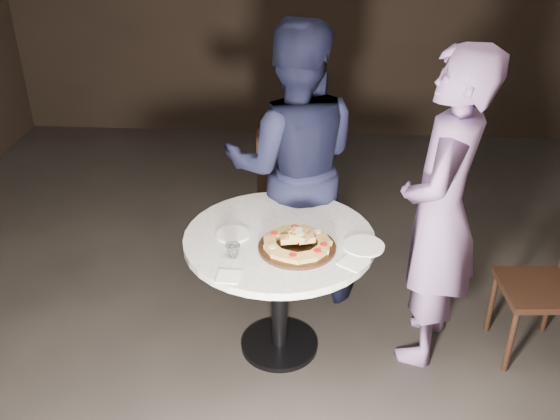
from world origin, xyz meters
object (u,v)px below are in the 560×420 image
at_px(diner_navy, 294,165).
at_px(water_glass, 233,251).
at_px(chair_right, 557,279).
at_px(table, 279,258).
at_px(diner_teal, 440,213).
at_px(serving_board, 297,247).
at_px(chair_far, 293,180).
at_px(focaccia_pile, 297,241).

bearing_deg(diner_navy, water_glass, 69.58).
xyz_separation_m(chair_right, diner_navy, (-1.48, 0.55, 0.39)).
xyz_separation_m(table, diner_navy, (0.05, 0.63, 0.27)).
bearing_deg(diner_teal, serving_board, -56.39).
distance_m(diner_navy, diner_teal, 0.97).
xyz_separation_m(water_glass, diner_navy, (0.27, 0.84, 0.09)).
relative_size(chair_right, diner_navy, 0.49).
bearing_deg(chair_far, water_glass, 93.13).
distance_m(chair_right, diner_navy, 1.63).
xyz_separation_m(chair_right, diner_teal, (-0.69, -0.01, 0.40)).
bearing_deg(water_glass, table, 43.86).
bearing_deg(serving_board, chair_far, 93.43).
distance_m(serving_board, chair_far, 1.27).
bearing_deg(diner_teal, chair_far, -122.88).
relative_size(serving_board, chair_right, 0.46).
xyz_separation_m(serving_board, chair_right, (1.43, 0.20, -0.28)).
bearing_deg(focaccia_pile, diner_navy, 94.05).
distance_m(water_glass, chair_far, 1.38).
bearing_deg(serving_board, water_glass, -163.86).
distance_m(focaccia_pile, diner_navy, 0.75).
height_order(water_glass, diner_navy, diner_navy).
bearing_deg(chair_right, diner_teal, -93.48).
bearing_deg(diner_navy, chair_right, 156.81).
height_order(chair_far, chair_right, chair_far).
relative_size(table, diner_teal, 0.73).
xyz_separation_m(table, diner_teal, (0.84, 0.07, 0.27)).
relative_size(water_glass, diner_navy, 0.04).
bearing_deg(diner_teal, focaccia_pile, -56.49).
height_order(focaccia_pile, water_glass, focaccia_pile).
height_order(serving_board, water_glass, water_glass).
bearing_deg(table, diner_navy, 85.74).
relative_size(water_glass, chair_far, 0.08).
distance_m(serving_board, focaccia_pile, 0.04).
bearing_deg(chair_right, diner_navy, -114.41).
relative_size(focaccia_pile, chair_right, 0.42).
bearing_deg(diner_navy, focaccia_pile, 91.27).
bearing_deg(diner_navy, diner_teal, 142.18).
relative_size(serving_board, focaccia_pile, 1.11).
relative_size(chair_right, diner_teal, 0.48).
height_order(table, serving_board, serving_board).
height_order(table, diner_teal, diner_teal).
xyz_separation_m(table, chair_right, (1.53, 0.08, -0.13)).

